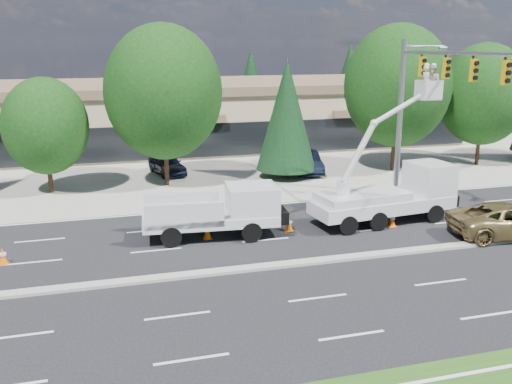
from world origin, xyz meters
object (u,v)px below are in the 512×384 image
object	(u,v)px
signal_mast	(422,95)
minivan	(510,220)
utility_pickup	(220,216)
bucket_truck	(395,188)

from	to	relation	value
signal_mast	minivan	world-z (taller)	signal_mast
utility_pickup	signal_mast	bearing A→B (deg)	18.26
bucket_truck	minivan	size ratio (longest dim) A/B	1.40
bucket_truck	minivan	bearing A→B (deg)	-49.08
signal_mast	utility_pickup	world-z (taller)	signal_mast
signal_mast	bucket_truck	bearing A→B (deg)	-136.20
utility_pickup	minivan	size ratio (longest dim) A/B	1.14
utility_pickup	minivan	world-z (taller)	utility_pickup
signal_mast	minivan	distance (m)	8.40
signal_mast	utility_pickup	xyz separation A→B (m)	(-11.91, -2.73, -5.08)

